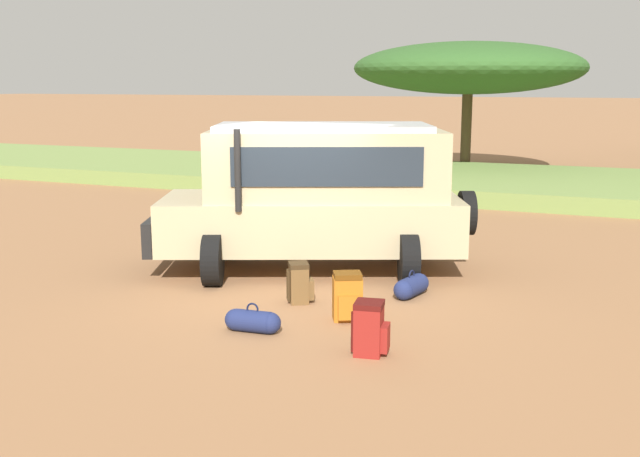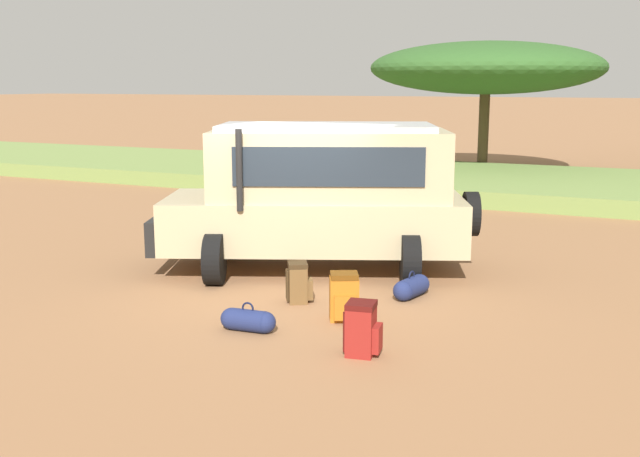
% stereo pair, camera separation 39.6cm
% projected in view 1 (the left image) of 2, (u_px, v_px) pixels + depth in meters
% --- Properties ---
extents(ground_plane, '(320.00, 320.00, 0.00)m').
position_uv_depth(ground_plane, '(292.00, 283.00, 11.79)').
color(ground_plane, '#936642').
extents(grass_bank, '(120.00, 7.00, 0.44)m').
position_uv_depth(grass_bank, '(455.00, 181.00, 22.29)').
color(grass_bank, olive).
rests_on(grass_bank, ground_plane).
extents(safari_vehicle, '(5.38, 3.82, 2.44)m').
position_uv_depth(safari_vehicle, '(317.00, 194.00, 12.35)').
color(safari_vehicle, tan).
rests_on(safari_vehicle, ground_plane).
extents(backpack_beside_front_wheel, '(0.47, 0.48, 0.64)m').
position_uv_depth(backpack_beside_front_wheel, '(348.00, 297.00, 9.88)').
color(backpack_beside_front_wheel, '#B26619').
rests_on(backpack_beside_front_wheel, ground_plane).
extents(backpack_cluster_center, '(0.44, 0.42, 0.58)m').
position_uv_depth(backpack_cluster_center, '(300.00, 283.00, 10.69)').
color(backpack_cluster_center, brown).
rests_on(backpack_cluster_center, ground_plane).
extents(backpack_near_rear_wheel, '(0.46, 0.40, 0.63)m').
position_uv_depth(backpack_near_rear_wheel, '(370.00, 329.00, 8.63)').
color(backpack_near_rear_wheel, maroon).
rests_on(backpack_near_rear_wheel, ground_plane).
extents(duffel_bag_low_black_case, '(0.39, 0.77, 0.40)m').
position_uv_depth(duffel_bag_low_black_case, '(411.00, 286.00, 11.01)').
color(duffel_bag_low_black_case, navy).
rests_on(duffel_bag_low_black_case, ground_plane).
extents(duffel_bag_soft_canvas, '(0.75, 0.32, 0.38)m').
position_uv_depth(duffel_bag_soft_canvas, '(253.00, 321.00, 9.43)').
color(duffel_bag_soft_canvas, navy).
rests_on(duffel_bag_soft_canvas, ground_plane).
extents(acacia_tree_far_left, '(7.73, 7.68, 4.46)m').
position_uv_depth(acacia_tree_far_left, '(468.00, 68.00, 25.16)').
color(acacia_tree_far_left, brown).
rests_on(acacia_tree_far_left, ground_plane).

